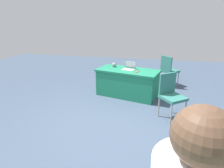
% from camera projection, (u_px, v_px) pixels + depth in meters
% --- Properties ---
extents(ground_plane, '(14.40, 14.40, 0.00)m').
position_uv_depth(ground_plane, '(109.00, 131.00, 3.60)').
color(ground_plane, '#3D4C60').
extents(table_foreground, '(1.78, 1.14, 0.73)m').
position_uv_depth(table_foreground, '(127.00, 83.00, 5.21)').
color(table_foreground, '#1E7A56').
rests_on(table_foreground, ground).
extents(chair_tucked_left, '(0.62, 0.62, 0.96)m').
position_uv_depth(chair_tucked_left, '(171.00, 93.00, 3.96)').
color(chair_tucked_left, '#9E9993').
rests_on(chair_tucked_left, ground).
extents(chair_by_pillar, '(0.62, 0.62, 0.96)m').
position_uv_depth(chair_by_pillar, '(169.00, 69.00, 5.92)').
color(chair_by_pillar, '#9E9993').
rests_on(chair_by_pillar, ground).
extents(laptop_silver, '(0.38, 0.36, 0.21)m').
position_uv_depth(laptop_silver, '(129.00, 68.00, 5.10)').
color(laptop_silver, silver).
rests_on(laptop_silver, table_foreground).
extents(yarn_ball, '(0.12, 0.12, 0.12)m').
position_uv_depth(yarn_ball, '(114.00, 65.00, 5.38)').
color(yarn_ball, gray).
rests_on(yarn_ball, table_foreground).
extents(scissors_red, '(0.10, 0.18, 0.01)m').
position_uv_depth(scissors_red, '(137.00, 72.00, 4.86)').
color(scissors_red, red).
rests_on(scissors_red, table_foreground).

